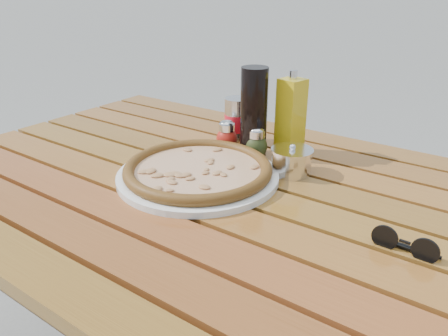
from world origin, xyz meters
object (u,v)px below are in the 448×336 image
Objects in this scene: parmesan_tin at (292,161)px; sunglasses at (405,244)px; plate at (198,175)px; pizza at (198,169)px; olive_oil_cruet at (291,117)px; soda_can at (237,121)px; table at (219,214)px; oregano_shaker at (256,143)px; pepper_shaker at (227,136)px; dark_bottle at (254,112)px.

parmesan_tin is 1.01× the size of sunglasses.
plate is 3.23× the size of parmesan_tin.
olive_oil_cruet is at bearing 69.78° from pizza.
soda_can is 0.57× the size of olive_oil_cruet.
oregano_shaker is at bearing 93.68° from table.
pizza is 3.19× the size of soda_can.
table is at bearing -126.12° from parmesan_tin.
sunglasses is at bearing -28.50° from soda_can.
sunglasses is at bearing -30.67° from parmesan_tin.
plate is 0.26m from soda_can.
oregano_shaker is 0.73× the size of parmesan_tin.
parmesan_tin is (0.20, -0.03, -0.01)m from pepper_shaker.
parmesan_tin reaches higher than table.
dark_bottle is (0.02, 0.19, 0.09)m from pizza.
soda_can is at bearing 154.59° from parmesan_tin.
pizza is (0.00, 0.00, 0.02)m from plate.
pepper_shaker is 0.74× the size of sunglasses.
dark_bottle reaches higher than oregano_shaker.
olive_oil_cruet is 0.46m from sunglasses.
pizza is 0.18m from pepper_shaker.
parmesan_tin is at bearing 42.81° from pizza.
soda_can is 0.59m from sunglasses.
soda_can reaches higher than pepper_shaker.
olive_oil_cruet reaches higher than pepper_shaker.
dark_bottle is 0.16m from parmesan_tin.
table is 3.89× the size of plate.
plate is at bearing 178.18° from sunglasses.
table is 12.69× the size of sunglasses.
soda_can is at bearing 146.75° from dark_bottle.
parmesan_tin is (0.16, 0.14, 0.02)m from plate.
table is at bearing -60.13° from pepper_shaker.
parmesan_tin is at bearing -19.61° from dark_bottle.
plate is at bearing -103.43° from oregano_shaker.
dark_bottle is 1.05× the size of olive_oil_cruet.
pepper_shaker is at bearing 159.34° from sunglasses.
pizza is (-0.05, -0.00, 0.10)m from table.
oregano_shaker is at bearing 76.57° from plate.
plate reaches higher than table.
dark_bottle reaches higher than pizza.
dark_bottle is at bearing 154.58° from sunglasses.
soda_can reaches higher than sunglasses.
soda_can is at bearing 104.09° from plate.
olive_oil_cruet is (0.07, 0.06, -0.01)m from dark_bottle.
dark_bottle reaches higher than plate.
dark_bottle is (0.07, 0.01, 0.07)m from pepper_shaker.
soda_can is (-0.09, 0.06, -0.05)m from dark_bottle.
oregano_shaker is (0.09, 0.00, 0.00)m from pepper_shaker.
table is 0.30m from soda_can.
pepper_shaker reaches higher than sunglasses.
olive_oil_cruet is (0.05, 0.08, 0.06)m from oregano_shaker.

